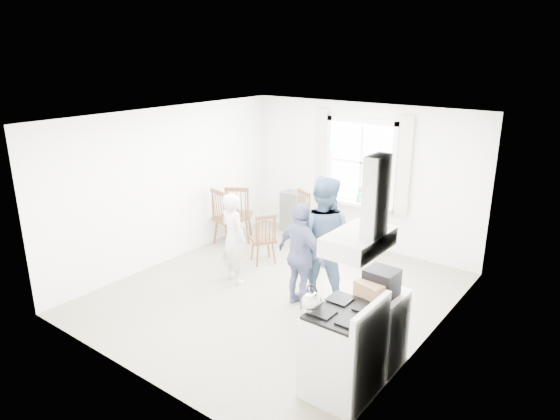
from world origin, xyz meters
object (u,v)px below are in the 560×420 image
object	(u,v)px
stereo_stack	(381,282)
person_mid	(323,239)
windsor_chair_a	(238,208)
person_left	(233,238)
low_cabinet	(380,328)
person_right	(301,256)
gas_stove	(343,351)
windsor_chair_c	(265,234)
windsor_chair_b	(222,212)

from	to	relation	value
stereo_stack	person_mid	distance (m)	1.74
windsor_chair_a	person_left	world-z (taller)	person_left
low_cabinet	windsor_chair_a	xyz separation A→B (m)	(-3.81, 1.85, 0.22)
person_right	person_left	bearing A→B (deg)	12.91
person_left	gas_stove	bearing A→B (deg)	168.51
gas_stove	windsor_chair_c	bearing A→B (deg)	142.68
gas_stove	person_mid	distance (m)	2.16
gas_stove	low_cabinet	size ratio (longest dim) A/B	1.24
windsor_chair_b	windsor_chair_a	bearing A→B (deg)	72.27
stereo_stack	windsor_chair_c	xyz separation A→B (m)	(-2.79, 1.43, -0.50)
windsor_chair_c	person_right	world-z (taller)	person_right
gas_stove	stereo_stack	distance (m)	0.86
person_left	windsor_chair_a	bearing A→B (deg)	-36.75
windsor_chair_a	person_right	size ratio (longest dim) A/B	0.73
low_cabinet	stereo_stack	bearing A→B (deg)	-79.16
low_cabinet	stereo_stack	distance (m)	0.60
windsor_chair_a	person_mid	xyz separation A→B (m)	(2.41, -0.90, 0.25)
stereo_stack	person_right	distance (m)	1.66
person_right	person_mid	bearing A→B (deg)	-92.33
windsor_chair_a	windsor_chair_b	bearing A→B (deg)	-107.73
windsor_chair_c	person_right	xyz separation A→B (m)	(1.28, -0.79, 0.21)
windsor_chair_a	low_cabinet	bearing A→B (deg)	-25.95
low_cabinet	windsor_chair_a	size ratio (longest dim) A/B	0.82
windsor_chair_b	person_left	bearing A→B (deg)	-40.09
windsor_chair_a	windsor_chair_b	distance (m)	0.33
gas_stove	person_right	size ratio (longest dim) A/B	0.74
windsor_chair_a	person_left	distance (m)	1.65
person_mid	windsor_chair_b	bearing A→B (deg)	-29.42
person_mid	person_right	size ratio (longest dim) A/B	1.21
person_right	windsor_chair_a	bearing A→B (deg)	-15.97
low_cabinet	person_mid	world-z (taller)	person_mid
windsor_chair_a	person_right	bearing A→B (deg)	-28.92
windsor_chair_a	person_right	world-z (taller)	person_right
low_cabinet	windsor_chair_b	bearing A→B (deg)	158.46
low_cabinet	gas_stove	bearing A→B (deg)	-95.68
low_cabinet	person_left	size ratio (longest dim) A/B	0.63
gas_stove	stereo_stack	size ratio (longest dim) A/B	3.20
gas_stove	person_left	distance (m)	2.99
windsor_chair_a	windsor_chair_c	bearing A→B (deg)	-25.37
gas_stove	windsor_chair_c	xyz separation A→B (m)	(-2.71, 2.07, 0.06)
windsor_chair_b	person_right	world-z (taller)	person_right
person_left	person_right	xyz separation A→B (m)	(1.26, -0.00, 0.04)
windsor_chair_a	person_mid	bearing A→B (deg)	-20.41
gas_stove	windsor_chair_b	size ratio (longest dim) A/B	1.03
gas_stove	person_mid	bearing A→B (deg)	128.64
stereo_stack	person_left	bearing A→B (deg)	167.05
low_cabinet	windsor_chair_b	distance (m)	4.20
windsor_chair_c	person_left	xyz separation A→B (m)	(0.02, -0.79, 0.17)
windsor_chair_a	person_left	xyz separation A→B (m)	(1.05, -1.28, 0.05)
stereo_stack	windsor_chair_c	size ratio (longest dim) A/B	0.39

